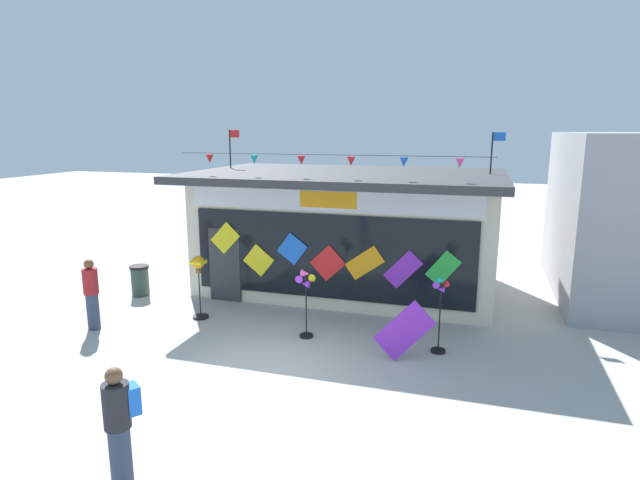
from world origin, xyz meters
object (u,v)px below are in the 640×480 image
object	(u,v)px
person_near_camera	(120,425)
wind_spinner_center_left	(440,307)
wind_spinner_left	(306,291)
trash_bin	(140,280)
wind_spinner_far_left	(199,273)
kite_shop_building	(350,229)
person_mid_plaza	(91,294)
display_kite_on_ground	(404,331)

from	to	relation	value
person_near_camera	wind_spinner_center_left	bearing A→B (deg)	92.22
wind_spinner_left	trash_bin	world-z (taller)	wind_spinner_left
wind_spinner_far_left	trash_bin	xyz separation A→B (m)	(-2.54, 1.13, -0.71)
kite_shop_building	person_near_camera	bearing A→B (deg)	-93.97
person_mid_plaza	display_kite_on_ground	world-z (taller)	person_mid_plaza
person_mid_plaza	display_kite_on_ground	xyz separation A→B (m)	(7.19, 0.46, -0.24)
wind_spinner_far_left	person_mid_plaza	distance (m)	2.46
kite_shop_building	wind_spinner_far_left	size ratio (longest dim) A/B	5.36
wind_spinner_far_left	wind_spinner_center_left	distance (m)	5.82
wind_spinner_far_left	wind_spinner_left	size ratio (longest dim) A/B	1.00
wind_spinner_left	wind_spinner_far_left	bearing A→B (deg)	171.79
trash_bin	display_kite_on_ground	distance (m)	7.98
kite_shop_building	display_kite_on_ground	world-z (taller)	kite_shop_building
wind_spinner_far_left	person_near_camera	xyz separation A→B (m)	(2.22, -5.87, -0.26)
trash_bin	person_mid_plaza	bearing A→B (deg)	-78.18
wind_spinner_left	trash_bin	distance (m)	5.69
person_near_camera	person_mid_plaza	distance (m)	6.18
kite_shop_building	trash_bin	distance (m)	6.13
wind_spinner_far_left	kite_shop_building	bearing A→B (deg)	51.63
wind_spinner_center_left	display_kite_on_ground	distance (m)	0.93
person_near_camera	trash_bin	size ratio (longest dim) A/B	1.95
wind_spinner_center_left	person_mid_plaza	distance (m)	7.90
person_mid_plaza	wind_spinner_far_left	bearing A→B (deg)	104.20
kite_shop_building	person_near_camera	xyz separation A→B (m)	(-0.66, -9.51, -0.86)
person_mid_plaza	trash_bin	bearing A→B (deg)	171.68
display_kite_on_ground	wind_spinner_left	bearing A→B (deg)	167.57
wind_spinner_left	person_mid_plaza	distance (m)	5.02
kite_shop_building	person_near_camera	world-z (taller)	kite_shop_building
wind_spinner_center_left	wind_spinner_far_left	bearing A→B (deg)	176.34
wind_spinner_far_left	trash_bin	distance (m)	2.87
trash_bin	wind_spinner_far_left	bearing A→B (deg)	-23.86
wind_spinner_center_left	display_kite_on_ground	xyz separation A→B (m)	(-0.64, -0.55, -0.38)
wind_spinner_left	display_kite_on_ground	xyz separation A→B (m)	(2.27, -0.50, -0.47)
kite_shop_building	display_kite_on_ground	distance (m)	5.22
person_near_camera	display_kite_on_ground	world-z (taller)	person_near_camera
wind_spinner_far_left	trash_bin	bearing A→B (deg)	156.14
trash_bin	kite_shop_building	bearing A→B (deg)	24.88
person_near_camera	person_mid_plaza	world-z (taller)	same
wind_spinner_center_left	person_mid_plaza	world-z (taller)	person_mid_plaza
kite_shop_building	wind_spinner_far_left	bearing A→B (deg)	-128.37
wind_spinner_center_left	person_near_camera	bearing A→B (deg)	-123.11
kite_shop_building	trash_bin	size ratio (longest dim) A/B	9.86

